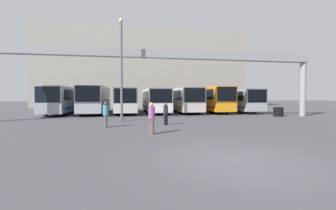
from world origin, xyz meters
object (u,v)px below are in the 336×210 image
at_px(bus_slot_4, 182,99).
at_px(bus_slot_6, 234,99).
at_px(bus_slot_0, 65,99).
at_px(bus_slot_3, 155,99).
at_px(bus_slot_2, 126,99).
at_px(pedestrian_mid_left, 166,113).
at_px(bus_slot_1, 96,98).
at_px(pedestrian_near_right, 106,114).
at_px(pedestrian_near_left, 152,117).
at_px(bus_slot_5, 209,98).
at_px(tire_stack, 278,112).
at_px(lamp_post, 121,66).

distance_m(bus_slot_4, bus_slot_6, 7.36).
height_order(bus_slot_0, bus_slot_3, bus_slot_0).
bearing_deg(bus_slot_4, bus_slot_0, 177.93).
relative_size(bus_slot_0, bus_slot_2, 1.16).
relative_size(bus_slot_0, bus_slot_3, 1.18).
relative_size(bus_slot_0, pedestrian_mid_left, 7.51).
height_order(bus_slot_1, pedestrian_mid_left, bus_slot_1).
bearing_deg(pedestrian_mid_left, bus_slot_1, 90.28).
bearing_deg(bus_slot_6, bus_slot_2, -178.75).
bearing_deg(bus_slot_3, bus_slot_0, 175.03).
xyz_separation_m(bus_slot_0, pedestrian_near_right, (6.14, -13.96, -0.90)).
relative_size(bus_slot_6, pedestrian_near_left, 6.44).
bearing_deg(bus_slot_3, pedestrian_mid_left, -93.39).
height_order(bus_slot_2, bus_slot_3, bus_slot_2).
bearing_deg(pedestrian_mid_left, bus_slot_5, 30.66).
distance_m(bus_slot_0, bus_slot_1, 3.70).
xyz_separation_m(bus_slot_6, pedestrian_near_left, (-13.21, -16.66, -0.78)).
xyz_separation_m(bus_slot_5, pedestrian_near_right, (-12.27, -13.27, -0.95)).
xyz_separation_m(bus_slot_3, pedestrian_near_right, (-4.90, -13.00, -0.80)).
relative_size(bus_slot_3, bus_slot_5, 0.95).
bearing_deg(pedestrian_mid_left, bus_slot_6, 20.71).
distance_m(bus_slot_0, bus_slot_6, 22.10).
distance_m(bus_slot_2, bus_slot_4, 7.37).
height_order(bus_slot_1, bus_slot_2, bus_slot_1).
relative_size(bus_slot_0, tire_stack, 11.85).
height_order(bus_slot_3, bus_slot_6, bus_slot_3).
bearing_deg(bus_slot_2, lamp_post, -91.63).
distance_m(bus_slot_4, pedestrian_mid_left, 13.61).
bearing_deg(lamp_post, bus_slot_5, 40.57).
height_order(bus_slot_2, pedestrian_near_right, bus_slot_2).
xyz_separation_m(bus_slot_4, pedestrian_near_left, (-5.84, -16.65, -0.86)).
distance_m(bus_slot_2, pedestrian_mid_left, 12.90).
bearing_deg(lamp_post, pedestrian_near_left, -75.25).
bearing_deg(bus_slot_5, bus_slot_2, -179.22).
height_order(pedestrian_mid_left, pedestrian_near_left, pedestrian_near_left).
height_order(bus_slot_2, pedestrian_near_left, bus_slot_2).
height_order(bus_slot_4, pedestrian_near_left, bus_slot_4).
bearing_deg(bus_slot_5, tire_stack, -57.74).
relative_size(bus_slot_4, pedestrian_near_left, 6.43).
bearing_deg(lamp_post, bus_slot_1, 108.85).
distance_m(bus_slot_0, bus_slot_4, 14.74).
distance_m(bus_slot_4, pedestrian_near_left, 17.67).
height_order(bus_slot_3, bus_slot_5, bus_slot_5).
bearing_deg(bus_slot_5, pedestrian_near_right, -132.75).
xyz_separation_m(bus_slot_0, bus_slot_3, (11.05, -0.96, -0.10)).
distance_m(bus_slot_2, bus_slot_3, 3.68).
xyz_separation_m(bus_slot_1, lamp_post, (3.41, -9.99, 2.73)).
xyz_separation_m(bus_slot_1, bus_slot_4, (11.05, -0.14, -0.10)).
relative_size(bus_slot_2, pedestrian_near_left, 6.07).
bearing_deg(pedestrian_near_left, pedestrian_near_right, 14.55).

